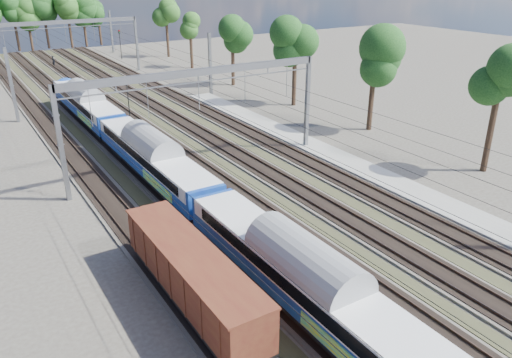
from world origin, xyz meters
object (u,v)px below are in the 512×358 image
freight_boxcar (192,274)px  emu_train (154,154)px  signal_far (120,41)px  worker (53,61)px  signal_near (128,94)px

freight_boxcar → emu_train: bearing=74.9°
freight_boxcar → signal_far: signal_far is taller
emu_train → freight_boxcar: size_ratio=5.00×
freight_boxcar → signal_far: bearing=74.5°
worker → signal_far: (12.93, 1.08, 2.56)m
emu_train → signal_far: size_ratio=11.26×
signal_near → freight_boxcar: bearing=-120.8°
worker → signal_far: signal_far is taller
signal_near → signal_far: 44.08m
emu_train → signal_far: 63.38m
freight_boxcar → signal_far: size_ratio=2.25×
signal_near → signal_far: signal_far is taller
worker → signal_near: 41.17m
emu_train → worker: 60.12m
signal_far → emu_train: bearing=-95.2°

